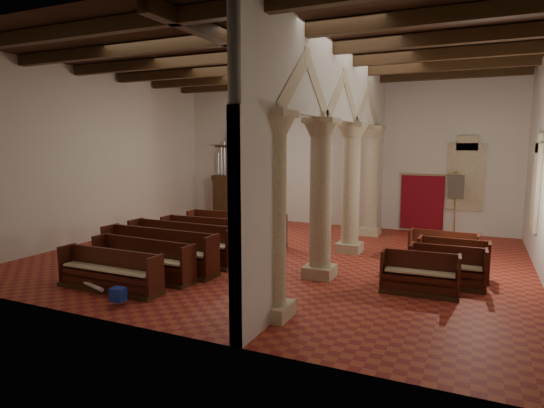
{
  "coord_description": "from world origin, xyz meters",
  "views": [
    {
      "loc": [
        5.38,
        -12.43,
        3.46
      ],
      "look_at": [
        -0.46,
        0.5,
        1.54
      ],
      "focal_mm": 30.0,
      "sensor_mm": 36.0,
      "label": 1
    }
  ],
  "objects_px": {
    "lectern": "(262,209)",
    "aisle_pew_0": "(419,280)",
    "pipe_organ": "(236,189)",
    "nave_pew_0": "(109,277)",
    "processional_banner": "(455,215)"
  },
  "relations": [
    {
      "from": "lectern",
      "to": "aisle_pew_0",
      "type": "relative_size",
      "value": 0.74
    },
    {
      "from": "aisle_pew_0",
      "to": "pipe_organ",
      "type": "bearing_deg",
      "value": 137.92
    },
    {
      "from": "nave_pew_0",
      "to": "aisle_pew_0",
      "type": "relative_size",
      "value": 1.57
    },
    {
      "from": "lectern",
      "to": "nave_pew_0",
      "type": "height_order",
      "value": "lectern"
    },
    {
      "from": "processional_banner",
      "to": "lectern",
      "type": "bearing_deg",
      "value": -161.32
    },
    {
      "from": "processional_banner",
      "to": "nave_pew_0",
      "type": "height_order",
      "value": "processional_banner"
    },
    {
      "from": "lectern",
      "to": "processional_banner",
      "type": "bearing_deg",
      "value": -3.02
    },
    {
      "from": "pipe_organ",
      "to": "processional_banner",
      "type": "xyz_separation_m",
      "value": [
        9.23,
        -0.01,
        -0.56
      ]
    },
    {
      "from": "lectern",
      "to": "aisle_pew_0",
      "type": "distance_m",
      "value": 10.45
    },
    {
      "from": "lectern",
      "to": "aisle_pew_0",
      "type": "xyz_separation_m",
      "value": [
        7.49,
        -7.29,
        -0.21
      ]
    },
    {
      "from": "processional_banner",
      "to": "nave_pew_0",
      "type": "bearing_deg",
      "value": -106.68
    },
    {
      "from": "processional_banner",
      "to": "aisle_pew_0",
      "type": "relative_size",
      "value": 1.4
    },
    {
      "from": "pipe_organ",
      "to": "aisle_pew_0",
      "type": "distance_m",
      "value": 11.49
    },
    {
      "from": "lectern",
      "to": "nave_pew_0",
      "type": "bearing_deg",
      "value": -88.57
    },
    {
      "from": "lectern",
      "to": "nave_pew_0",
      "type": "relative_size",
      "value": 0.47
    }
  ]
}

